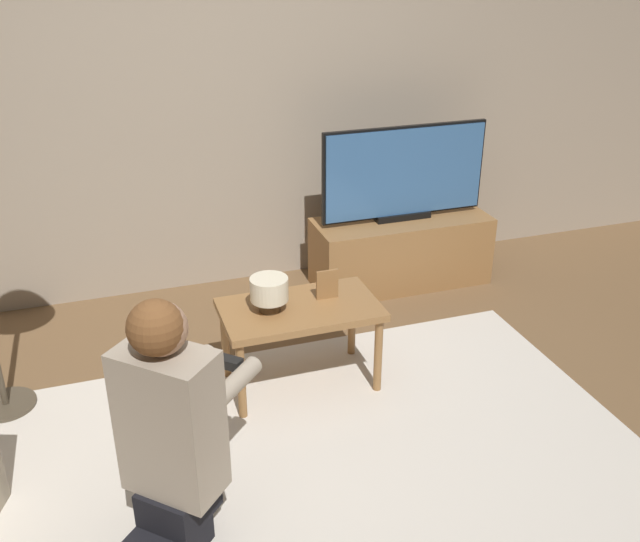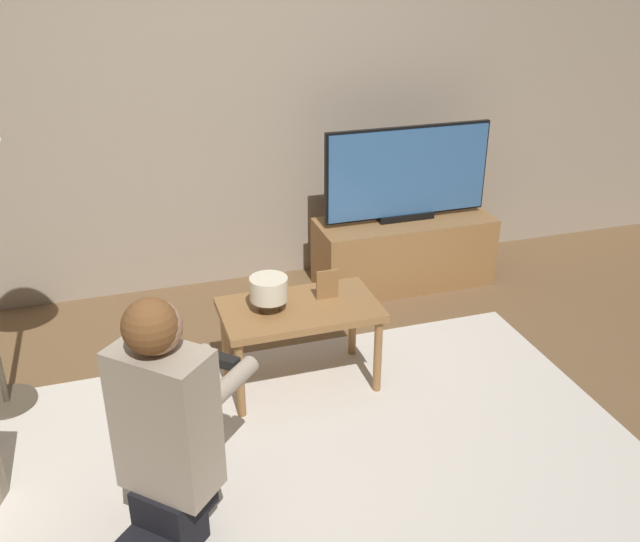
{
  "view_description": "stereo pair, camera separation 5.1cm",
  "coord_description": "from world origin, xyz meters",
  "px_view_note": "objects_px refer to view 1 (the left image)",
  "views": [
    {
      "loc": [
        -0.69,
        -2.27,
        2.07
      ],
      "look_at": [
        0.29,
        0.64,
        0.6
      ],
      "focal_mm": 40.0,
      "sensor_mm": 36.0,
      "label": 1
    },
    {
      "loc": [
        -0.64,
        -2.28,
        2.07
      ],
      "look_at": [
        0.29,
        0.64,
        0.6
      ],
      "focal_mm": 40.0,
      "sensor_mm": 36.0,
      "label": 2
    }
  ],
  "objects_px": {
    "coffee_table": "(300,317)",
    "table_lamp": "(269,291)",
    "person_kneeling": "(168,436)",
    "tv": "(405,173)"
  },
  "relations": [
    {
      "from": "tv",
      "to": "table_lamp",
      "type": "bearing_deg",
      "value": -140.47
    },
    {
      "from": "person_kneeling",
      "to": "table_lamp",
      "type": "relative_size",
      "value": 5.6
    },
    {
      "from": "tv",
      "to": "table_lamp",
      "type": "xyz_separation_m",
      "value": [
        -1.1,
        -0.91,
        -0.19
      ]
    },
    {
      "from": "tv",
      "to": "table_lamp",
      "type": "distance_m",
      "value": 1.43
    },
    {
      "from": "coffee_table",
      "to": "person_kneeling",
      "type": "bearing_deg",
      "value": -131.12
    },
    {
      "from": "coffee_table",
      "to": "table_lamp",
      "type": "distance_m",
      "value": 0.22
    },
    {
      "from": "coffee_table",
      "to": "person_kneeling",
      "type": "xyz_separation_m",
      "value": [
        -0.74,
        -0.84,
        0.11
      ]
    },
    {
      "from": "coffee_table",
      "to": "person_kneeling",
      "type": "distance_m",
      "value": 1.12
    },
    {
      "from": "tv",
      "to": "person_kneeling",
      "type": "height_order",
      "value": "tv"
    },
    {
      "from": "person_kneeling",
      "to": "coffee_table",
      "type": "bearing_deg",
      "value": -87.19
    }
  ]
}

